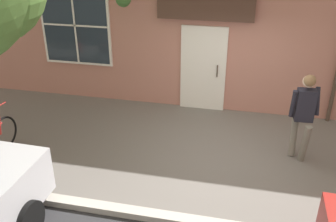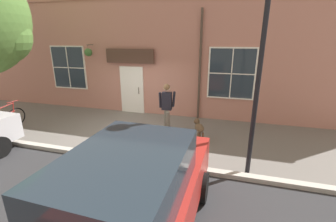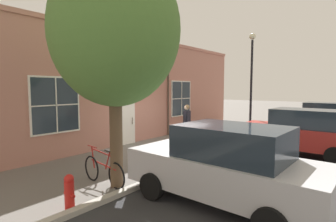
# 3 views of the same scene
# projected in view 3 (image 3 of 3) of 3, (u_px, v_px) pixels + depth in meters

# --- Properties ---
(ground_plane) EXTENTS (90.00, 90.00, 0.00)m
(ground_plane) POSITION_uv_depth(u_px,v_px,m) (173.00, 149.00, 11.05)
(ground_plane) COLOR #66605B
(curb_and_road) EXTENTS (10.10, 28.00, 0.12)m
(curb_and_road) POSITION_uv_depth(u_px,v_px,m) (336.00, 178.00, 7.41)
(curb_and_road) COLOR #B2ADA3
(curb_and_road) RESTS_ON ground_plane
(storefront_facade) EXTENTS (0.95, 18.00, 5.00)m
(storefront_facade) POSITION_uv_depth(u_px,v_px,m) (133.00, 89.00, 12.28)
(storefront_facade) COLOR #B27566
(storefront_facade) RESTS_ON ground_plane
(pedestrian_walking) EXTENTS (0.62, 0.55, 1.78)m
(pedestrian_walking) POSITION_uv_depth(u_px,v_px,m) (187.00, 119.00, 12.31)
(pedestrian_walking) COLOR #6B665B
(pedestrian_walking) RESTS_ON ground_plane
(dog_on_leash) EXTENTS (0.91, 0.48, 0.68)m
(dog_on_leash) POSITION_uv_depth(u_px,v_px,m) (206.00, 130.00, 13.08)
(dog_on_leash) COLOR brown
(dog_on_leash) RESTS_ON ground_plane
(street_tree_by_curb) EXTENTS (3.41, 3.07, 5.83)m
(street_tree_by_curb) POSITION_uv_depth(u_px,v_px,m) (115.00, 36.00, 6.59)
(street_tree_by_curb) COLOR brown
(street_tree_by_curb) RESTS_ON ground_plane
(leaning_bicycle) EXTENTS (1.74, 0.12, 0.99)m
(leaning_bicycle) POSITION_uv_depth(u_px,v_px,m) (103.00, 170.00, 6.92)
(leaning_bicycle) COLOR black
(leaning_bicycle) RESTS_ON ground_plane
(parked_car_nearest_curb) EXTENTS (4.34, 2.02, 1.75)m
(parked_car_nearest_curb) POSITION_uv_depth(u_px,v_px,m) (226.00, 165.00, 5.70)
(parked_car_nearest_curb) COLOR #B7B7BC
(parked_car_nearest_curb) RESTS_ON ground_plane
(parked_car_mid_block) EXTENTS (4.34, 2.02, 1.75)m
(parked_car_mid_block) POSITION_uv_depth(u_px,v_px,m) (300.00, 132.00, 10.03)
(parked_car_mid_block) COLOR maroon
(parked_car_mid_block) RESTS_ON ground_plane
(parked_car_far_end) EXTENTS (4.34, 2.02, 1.75)m
(parked_car_far_end) POSITION_uv_depth(u_px,v_px,m) (324.00, 118.00, 14.51)
(parked_car_far_end) COLOR beige
(parked_car_far_end) RESTS_ON ground_plane
(street_lamp) EXTENTS (0.32, 0.32, 5.23)m
(street_lamp) POSITION_uv_depth(u_px,v_px,m) (252.00, 71.00, 12.94)
(street_lamp) COLOR black
(street_lamp) RESTS_ON ground_plane
(fire_hydrant) EXTENTS (0.34, 0.20, 0.77)m
(fire_hydrant) POSITION_uv_depth(u_px,v_px,m) (69.00, 192.00, 5.43)
(fire_hydrant) COLOR red
(fire_hydrant) RESTS_ON ground_plane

